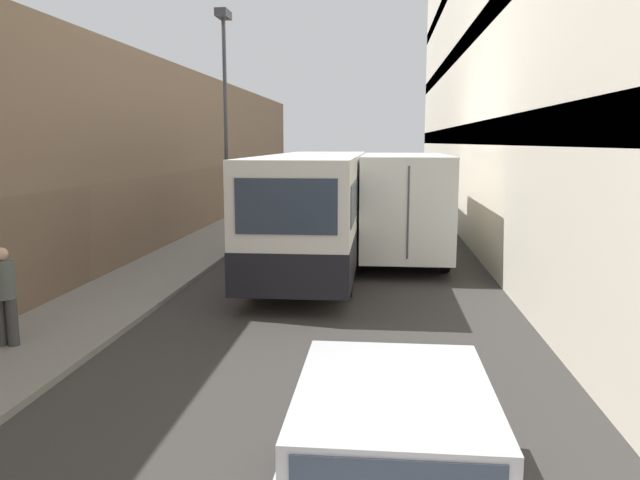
% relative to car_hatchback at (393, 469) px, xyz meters
% --- Properties ---
extents(ground_plane, '(150.00, 150.00, 0.00)m').
position_rel_car_hatchback_xyz_m(ground_plane, '(-1.30, 9.43, -0.73)').
color(ground_plane, '#33302D').
extents(sidewalk_left, '(2.38, 60.00, 0.11)m').
position_rel_car_hatchback_xyz_m(sidewalk_left, '(-5.96, 9.43, -0.67)').
color(sidewalk_left, gray).
rests_on(sidewalk_left, ground_plane).
extents(building_left_shopfront, '(2.40, 60.00, 6.11)m').
position_rel_car_hatchback_xyz_m(building_left_shopfront, '(-8.25, 9.43, 2.05)').
color(building_left_shopfront, brown).
rests_on(building_left_shopfront, ground_plane).
extents(car_hatchback, '(1.87, 4.15, 1.44)m').
position_rel_car_hatchback_xyz_m(car_hatchback, '(0.00, 0.00, 0.00)').
color(car_hatchback, '#B7B7BC').
rests_on(car_hatchback, ground_plane).
extents(bus, '(2.45, 10.78, 3.12)m').
position_rel_car_hatchback_xyz_m(bus, '(-1.95, 12.15, 0.93)').
color(bus, silver).
rests_on(bus, ground_plane).
extents(box_truck, '(2.39, 8.99, 3.10)m').
position_rel_car_hatchback_xyz_m(box_truck, '(0.52, 14.57, 0.94)').
color(box_truck, silver).
rests_on(box_truck, ground_plane).
extents(pedestrian, '(0.39, 0.37, 1.65)m').
position_rel_car_hatchback_xyz_m(pedestrian, '(-6.30, 4.49, 0.27)').
color(pedestrian, '#383838').
rests_on(pedestrian, sidewalk_left).
extents(street_lamp, '(0.36, 0.80, 7.33)m').
position_rel_car_hatchback_xyz_m(street_lamp, '(-5.02, 14.47, 4.41)').
color(street_lamp, '#38383D').
rests_on(street_lamp, sidewalk_left).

